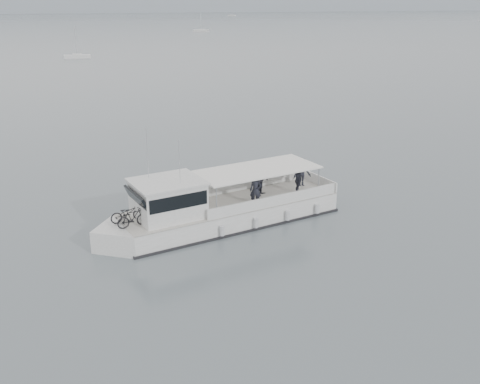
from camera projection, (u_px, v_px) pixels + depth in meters
name	position (u px, v px, depth m)	size (l,w,h in m)	color
ground	(298.00, 237.00, 25.79)	(1400.00, 1400.00, 0.00)	slate
tour_boat	(211.00, 210.00, 26.71)	(13.09, 5.16, 5.45)	white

